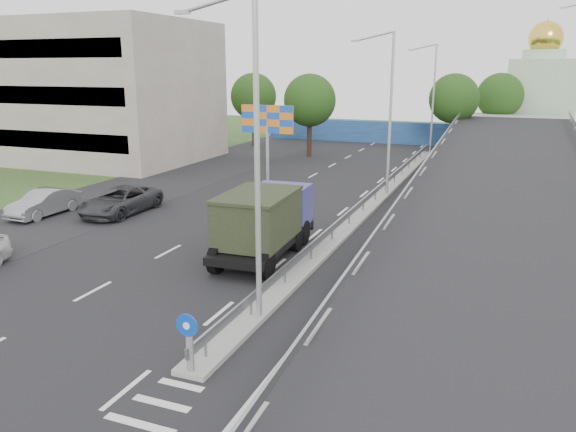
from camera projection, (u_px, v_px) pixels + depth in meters
The scene contains 21 objects.
ground at pixel (142, 423), 13.18m from camera, with size 160.00×160.00×0.00m, color #2D4C1E.
road_surface at pixel (308, 213), 32.22m from camera, with size 26.00×90.00×0.04m, color black.
parking_strip at pixel (122, 195), 36.85m from camera, with size 8.00×90.00×0.05m, color black.
median at pixel (375, 201), 34.73m from camera, with size 1.00×44.00×0.20m, color gray.
overpass_ramp at pixel (507, 184), 31.64m from camera, with size 10.00×50.00×3.50m.
median_guardrail at pixel (376, 191), 34.56m from camera, with size 0.09×44.00×0.71m.
sign_bollard at pixel (189, 342), 14.87m from camera, with size 0.64×0.23×1.67m.
lamp_post_near at pixel (251, 145), 17.05m from camera, with size 2.74×0.18×10.08m.
lamp_post_mid at pixel (388, 105), 35.03m from camera, with size 2.74×0.18×10.08m.
lamp_post_far at pixel (432, 93), 53.00m from camera, with size 2.74×0.18×10.08m.
beige_building at pixel (74, 91), 51.08m from camera, with size 24.00×14.00×12.00m, color gray.
blue_wall at pixel (398, 133), 61.04m from camera, with size 30.00×0.50×2.40m, color navy.
church at pixel (540, 94), 62.20m from camera, with size 7.00×7.00×13.80m.
billboard at pixel (267, 124), 40.48m from camera, with size 4.00×0.24×5.50m.
tree_left_mid at pixel (310, 101), 51.37m from camera, with size 4.80×4.80×7.60m.
tree_median_far at pixel (454, 99), 54.29m from camera, with size 4.80×4.80×7.60m.
tree_left_far at pixel (254, 96), 58.71m from camera, with size 4.80×4.80×7.60m.
tree_ramp_far at pixel (500, 96), 59.16m from camera, with size 4.80×4.80×7.60m.
dump_truck at pixel (265, 219), 24.49m from camera, with size 2.89×6.99×3.03m.
parked_car_b at pixel (44, 203), 31.52m from camera, with size 1.56×4.47×1.47m, color gray.
parked_car_c at pixel (121, 201), 31.93m from camera, with size 2.51×5.44×1.51m, color #2F3034.
Camera 1 is at (7.42, -9.43, 8.08)m, focal length 35.00 mm.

